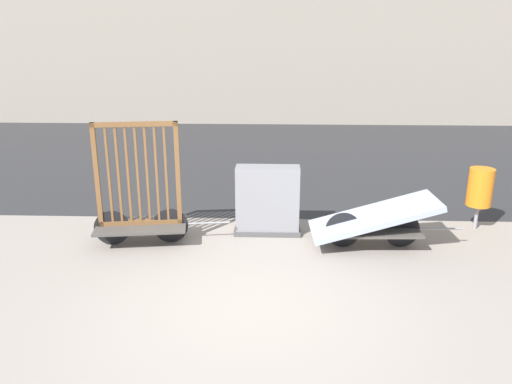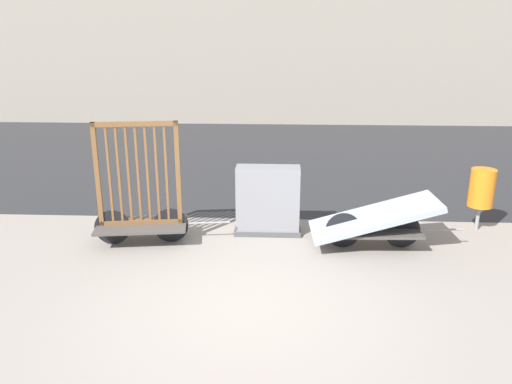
{
  "view_description": "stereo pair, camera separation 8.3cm",
  "coord_description": "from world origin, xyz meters",
  "px_view_note": "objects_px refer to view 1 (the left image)",
  "views": [
    {
      "loc": [
        0.27,
        -5.4,
        3.15
      ],
      "look_at": [
        0.0,
        1.89,
        0.88
      ],
      "focal_mm": 35.0,
      "sensor_mm": 36.0,
      "label": 1
    },
    {
      "loc": [
        0.36,
        -5.4,
        3.15
      ],
      "look_at": [
        0.0,
        1.89,
        0.88
      ],
      "focal_mm": 35.0,
      "sensor_mm": 36.0,
      "label": 2
    }
  ],
  "objects_px": {
    "bike_cart_with_mattress": "(373,220)",
    "bike_cart_with_bedframe": "(140,205)",
    "trash_bin": "(480,188)",
    "utility_cabinet": "(267,203)"
  },
  "relations": [
    {
      "from": "bike_cart_with_mattress",
      "to": "bike_cart_with_bedframe",
      "type": "bearing_deg",
      "value": 177.92
    },
    {
      "from": "trash_bin",
      "to": "bike_cart_with_bedframe",
      "type": "bearing_deg",
      "value": -171.42
    },
    {
      "from": "bike_cart_with_bedframe",
      "to": "utility_cabinet",
      "type": "distance_m",
      "value": 2.05
    },
    {
      "from": "bike_cart_with_mattress",
      "to": "utility_cabinet",
      "type": "relative_size",
      "value": 2.07
    },
    {
      "from": "utility_cabinet",
      "to": "bike_cart_with_bedframe",
      "type": "bearing_deg",
      "value": -165.63
    },
    {
      "from": "utility_cabinet",
      "to": "trash_bin",
      "type": "height_order",
      "value": "utility_cabinet"
    },
    {
      "from": "bike_cart_with_mattress",
      "to": "trash_bin",
      "type": "bearing_deg",
      "value": 21.53
    },
    {
      "from": "utility_cabinet",
      "to": "trash_bin",
      "type": "xyz_separation_m",
      "value": [
        3.56,
        0.33,
        0.2
      ]
    },
    {
      "from": "bike_cart_with_bedframe",
      "to": "trash_bin",
      "type": "relative_size",
      "value": 2.01
    },
    {
      "from": "bike_cart_with_bedframe",
      "to": "trash_bin",
      "type": "xyz_separation_m",
      "value": [
        5.54,
        0.84,
        0.09
      ]
    }
  ]
}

